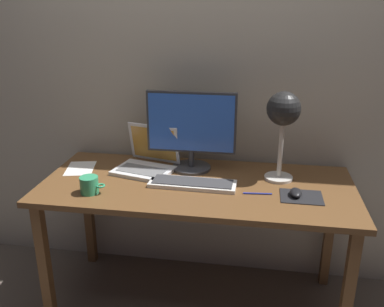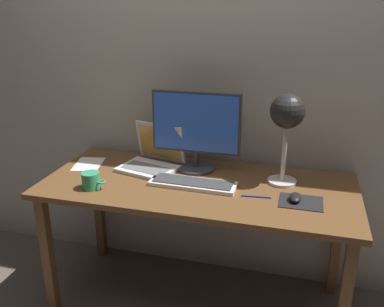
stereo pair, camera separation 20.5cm
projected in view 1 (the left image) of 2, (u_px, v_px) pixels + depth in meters
name	position (u px, v px, depth m)	size (l,w,h in m)	color
ground_plane	(196.00, 300.00, 2.42)	(4.80, 4.80, 0.00)	brown
back_wall	(208.00, 62.00, 2.34)	(4.80, 0.06, 2.60)	#B2A893
desk	(197.00, 197.00, 2.19)	(1.60, 0.70, 0.74)	brown
monitor	(191.00, 128.00, 2.26)	(0.49, 0.21, 0.44)	#38383A
keyboard_main	(193.00, 183.00, 2.13)	(0.44, 0.15, 0.03)	silver
laptop	(148.00, 157.00, 2.32)	(0.36, 0.33, 0.24)	silver
desk_lamp	(283.00, 114.00, 2.09)	(0.17, 0.17, 0.47)	beige
mousepad	(301.00, 197.00, 2.01)	(0.20, 0.16, 0.00)	black
mouse	(296.00, 193.00, 2.01)	(0.06, 0.10, 0.03)	black
coffee_mug	(90.00, 185.00, 2.04)	(0.12, 0.09, 0.08)	#339966
paper_sheet_near_mouse	(80.00, 168.00, 2.35)	(0.15, 0.21, 0.00)	white
pen	(257.00, 194.00, 2.04)	(0.01, 0.01, 0.14)	#2633A5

